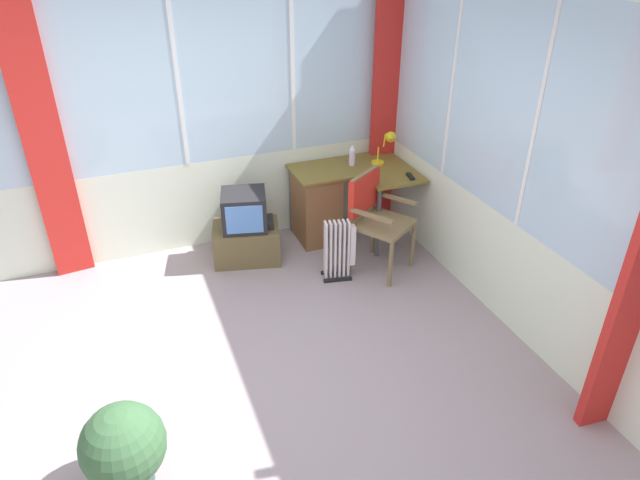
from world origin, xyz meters
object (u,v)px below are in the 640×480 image
object	(u,v)px
desk	(321,202)
tv_on_stand	(246,230)
potted_plant	(124,447)
spray_bottle	(352,155)
desk_lamp	(388,144)
space_heater	(340,250)
tv_remote	(410,176)
wooden_armchair	(372,209)

from	to	relation	value
desk	tv_on_stand	xyz separation A→B (m)	(-0.84, -0.13, -0.09)
desk	potted_plant	world-z (taller)	desk
spray_bottle	potted_plant	xyz separation A→B (m)	(-2.52, -2.43, -0.55)
desk	desk_lamp	distance (m)	0.90
desk_lamp	potted_plant	distance (m)	3.74
tv_on_stand	space_heater	world-z (taller)	tv_on_stand
desk_lamp	potted_plant	world-z (taller)	desk_lamp
desk	tv_remote	xyz separation A→B (m)	(0.76, -0.47, 0.36)
spray_bottle	desk	bearing A→B (deg)	-175.06
spray_bottle	potted_plant	size ratio (longest dim) A/B	0.36
tv_remote	tv_on_stand	xyz separation A→B (m)	(-1.60, 0.33, -0.46)
space_heater	potted_plant	size ratio (longest dim) A/B	1.01
spray_bottle	space_heater	world-z (taller)	spray_bottle
tv_remote	spray_bottle	bearing A→B (deg)	139.83
desk	desk_lamp	size ratio (longest dim) A/B	3.40
desk_lamp	tv_remote	distance (m)	0.45
tv_remote	tv_on_stand	size ratio (longest dim) A/B	0.21
tv_on_stand	potted_plant	world-z (taller)	tv_on_stand
tv_remote	spray_bottle	distance (m)	0.65
potted_plant	wooden_armchair	bearing A→B (deg)	35.34
wooden_armchair	potted_plant	world-z (taller)	wooden_armchair
desk	spray_bottle	xyz separation A→B (m)	(0.35, 0.03, 0.46)
wooden_armchair	space_heater	world-z (taller)	wooden_armchair
potted_plant	tv_remote	bearing A→B (deg)	33.36
wooden_armchair	tv_on_stand	xyz separation A→B (m)	(-1.09, 0.55, -0.30)
desk	space_heater	distance (m)	0.79
tv_remote	desk	bearing A→B (deg)	159.04
tv_on_stand	tv_remote	bearing A→B (deg)	-11.81
wooden_armchair	tv_on_stand	size ratio (longest dim) A/B	1.32
tv_on_stand	space_heater	size ratio (longest dim) A/B	1.21
tv_remote	desk_lamp	bearing A→B (deg)	110.37
desk_lamp	wooden_armchair	distance (m)	0.83
wooden_armchair	space_heater	xyz separation A→B (m)	(-0.37, -0.10, -0.31)
wooden_armchair	potted_plant	size ratio (longest dim) A/B	1.61
wooden_armchair	tv_on_stand	bearing A→B (deg)	153.32
desk	spray_bottle	world-z (taller)	spray_bottle
desk_lamp	space_heater	xyz separation A→B (m)	(-0.81, -0.70, -0.68)
desk	wooden_armchair	distance (m)	0.75
spray_bottle	wooden_armchair	xyz separation A→B (m)	(-0.10, -0.71, -0.25)
spray_bottle	potted_plant	distance (m)	3.55
potted_plant	desk	bearing A→B (deg)	47.84
tv_on_stand	space_heater	distance (m)	0.97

